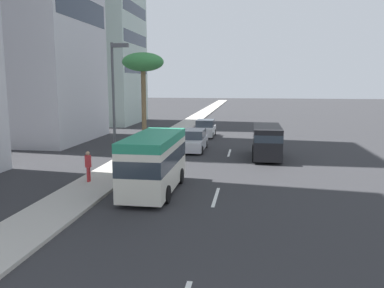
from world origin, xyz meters
name	(u,v)px	position (x,y,z in m)	size (l,w,h in m)	color
ground_plane	(233,142)	(31.50, 0.00, 0.00)	(198.00, 198.00, 0.00)	#2D2D30
sidewalk_right	(163,140)	(31.50, 6.62, 0.07)	(162.00, 2.62, 0.15)	#B2ADA3
lane_stripe_mid	(216,197)	(13.74, 0.00, 0.01)	(3.20, 0.16, 0.01)	silver
lane_stripe_far	(229,153)	(25.72, 0.00, 0.01)	(3.20, 0.16, 0.01)	silver
minibus_lead	(154,161)	(14.22, 3.16, 1.60)	(6.19, 2.27, 2.92)	silver
van_second	(267,140)	(24.07, -2.80, 1.35)	(5.26, 2.07, 2.36)	black
car_third	(205,129)	(34.63, 2.96, 0.80)	(4.06, 1.93, 1.71)	white
car_fourth	(194,141)	(26.45, 2.95, 0.80)	(4.77, 1.92, 1.69)	silver
pedestrian_near_lamp	(121,156)	(18.03, 6.19, 1.06)	(0.36, 0.39, 1.66)	#4C8C66
pedestrian_mid_block	(148,139)	(25.32, 6.44, 1.03)	(0.32, 0.22, 1.61)	beige
pedestrian_by_tree	(88,165)	(15.10, 7.06, 1.07)	(0.30, 0.37, 1.67)	red
palm_tree	(143,65)	(25.93, 6.91, 6.88)	(3.27, 3.27, 7.66)	brown
street_lamp	(115,98)	(15.63, 5.60, 4.67)	(0.24, 0.97, 7.41)	#4C4C51
office_tower_far	(96,6)	(46.30, 18.83, 15.40)	(10.96, 10.68, 30.80)	#B2C6BC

